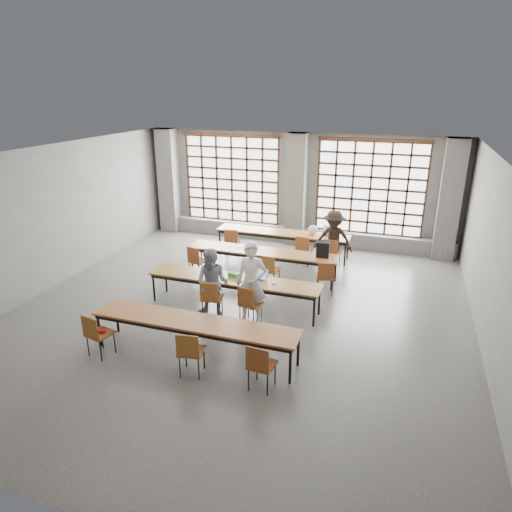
{
  "coord_description": "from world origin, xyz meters",
  "views": [
    {
      "loc": [
        3.32,
        -8.62,
        4.8
      ],
      "look_at": [
        0.28,
        0.4,
        1.26
      ],
      "focal_mm": 32.0,
      "sensor_mm": 36.0,
      "label": 1
    }
  ],
  "objects": [
    {
      "name": "floor",
      "position": [
        0.0,
        0.0,
        0.0
      ],
      "size": [
        11.0,
        11.0,
        0.0
      ],
      "primitive_type": "plane",
      "color": "#494947",
      "rests_on": "ground"
    },
    {
      "name": "ceiling",
      "position": [
        0.0,
        0.0,
        3.5
      ],
      "size": [
        11.0,
        11.0,
        0.0
      ],
      "primitive_type": "plane",
      "rotation": [
        3.14,
        0.0,
        0.0
      ],
      "color": "silver",
      "rests_on": "floor"
    },
    {
      "name": "wall_back",
      "position": [
        0.0,
        5.5,
        1.75
      ],
      "size": [
        10.0,
        0.0,
        10.0
      ],
      "primitive_type": "plane",
      "rotation": [
        1.57,
        0.0,
        0.0
      ],
      "color": "#5B5A58",
      "rests_on": "floor"
    },
    {
      "name": "wall_front",
      "position": [
        0.0,
        -5.5,
        1.75
      ],
      "size": [
        10.0,
        0.0,
        10.0
      ],
      "primitive_type": "plane",
      "rotation": [
        -1.57,
        0.0,
        0.0
      ],
      "color": "#5B5A58",
      "rests_on": "floor"
    },
    {
      "name": "wall_left",
      "position": [
        -5.0,
        0.0,
        1.75
      ],
      "size": [
        0.0,
        11.0,
        11.0
      ],
      "primitive_type": "plane",
      "rotation": [
        1.57,
        0.0,
        1.57
      ],
      "color": "#5B5A58",
      "rests_on": "floor"
    },
    {
      "name": "wall_right",
      "position": [
        5.0,
        0.0,
        1.75
      ],
      "size": [
        0.0,
        11.0,
        11.0
      ],
      "primitive_type": "plane",
      "rotation": [
        1.57,
        0.0,
        -1.57
      ],
      "color": "#5B5A58",
      "rests_on": "floor"
    },
    {
      "name": "column_left",
      "position": [
        -4.5,
        5.22,
        1.75
      ],
      "size": [
        0.6,
        0.55,
        3.5
      ],
      "primitive_type": "cube",
      "color": "#535350",
      "rests_on": "floor"
    },
    {
      "name": "column_mid",
      "position": [
        0.0,
        5.22,
        1.75
      ],
      "size": [
        0.6,
        0.55,
        3.5
      ],
      "primitive_type": "cube",
      "color": "#535350",
      "rests_on": "floor"
    },
    {
      "name": "column_right",
      "position": [
        4.5,
        5.22,
        1.75
      ],
      "size": [
        0.6,
        0.55,
        3.5
      ],
      "primitive_type": "cube",
      "color": "#535350",
      "rests_on": "floor"
    },
    {
      "name": "window_left",
      "position": [
        -2.25,
        5.42,
        1.9
      ],
      "size": [
        3.32,
        0.12,
        3.0
      ],
      "color": "white",
      "rests_on": "wall_back"
    },
    {
      "name": "window_right",
      "position": [
        2.25,
        5.42,
        1.9
      ],
      "size": [
        3.32,
        0.12,
        3.0
      ],
      "color": "white",
      "rests_on": "wall_back"
    },
    {
      "name": "sill_ledge",
      "position": [
        0.0,
        5.3,
        0.25
      ],
      "size": [
        9.8,
        0.35,
        0.5
      ],
      "primitive_type": "cube",
      "color": "#535350",
      "rests_on": "floor"
    },
    {
      "name": "desk_row_a",
      "position": [
        -0.08,
        3.95,
        0.66
      ],
      "size": [
        4.0,
        0.7,
        0.73
      ],
      "color": "brown",
      "rests_on": "floor"
    },
    {
      "name": "desk_row_b",
      "position": [
        -0.15,
        2.18,
        0.66
      ],
      "size": [
        4.0,
        0.7,
        0.73
      ],
      "color": "brown",
      "rests_on": "floor"
    },
    {
      "name": "desk_row_c",
      "position": [
        -0.19,
        0.21,
        0.66
      ],
      "size": [
        4.0,
        0.7,
        0.73
      ],
      "color": "brown",
      "rests_on": "floor"
    },
    {
      "name": "desk_row_d",
      "position": [
        -0.16,
        -1.89,
        0.66
      ],
      "size": [
        4.0,
        0.7,
        0.73
      ],
      "color": "brown",
      "rests_on": "floor"
    },
    {
      "name": "chair_back_left",
      "position": [
        -1.46,
        3.32,
        0.54
      ],
      "size": [
        0.49,
        0.49,
        0.88
      ],
      "color": "brown",
      "rests_on": "floor"
    },
    {
      "name": "chair_back_mid",
      "position": [
        0.72,
        3.32,
        0.54
      ],
      "size": [
        0.46,
        0.47,
        0.88
      ],
      "color": "brown",
      "rests_on": "floor"
    },
    {
      "name": "chair_back_right",
      "position": [
        1.51,
        3.32,
        0.54
      ],
      "size": [
        0.48,
        0.48,
        0.88
      ],
      "color": "brown",
      "rests_on": "floor"
    },
    {
      "name": "chair_mid_left",
      "position": [
        -1.77,
        1.55,
        0.54
      ],
      "size": [
        0.51,
        0.52,
        0.88
      ],
      "color": "brown",
      "rests_on": "floor"
    },
    {
      "name": "chair_mid_centre",
      "position": [
        0.24,
        1.55,
        0.54
      ],
      "size": [
        0.47,
        0.47,
        0.88
      ],
      "color": "brown",
      "rests_on": "floor"
    },
    {
      "name": "chair_mid_right",
      "position": [
        1.67,
        1.55,
        0.54
      ],
      "size": [
        0.5,
        0.51,
        0.88
      ],
      "color": "brown",
      "rests_on": "floor"
    },
    {
      "name": "chair_front_left",
      "position": [
        -0.48,
        -0.42,
        0.54
      ],
      "size": [
        0.46,
        0.46,
        0.88
      ],
      "color": "brown",
      "rests_on": "floor"
    },
    {
      "name": "chair_front_right",
      "position": [
        0.4,
        -0.41,
        0.54
      ],
      "size": [
        0.5,
        0.5,
        0.88
      ],
      "color": "brown",
      "rests_on": "floor"
    },
    {
      "name": "chair_near_left",
      "position": [
        -1.87,
        -2.52,
        0.54
      ],
      "size": [
        0.5,
        0.5,
        0.88
      ],
      "color": "brown",
      "rests_on": "floor"
    },
    {
      "name": "chair_near_mid",
      "position": [
        0.06,
        -2.52,
        0.54
      ],
      "size": [
        0.48,
        0.48,
        0.88
      ],
      "color": "brown",
      "rests_on": "floor"
    },
    {
      "name": "chair_near_right",
      "position": [
        1.34,
        -2.52,
        0.54
      ],
      "size": [
        0.46,
        0.46,
        0.88
      ],
      "color": "brown",
      "rests_on": "floor"
    },
    {
      "name": "student_male",
      "position": [
        0.41,
        -0.29,
        0.91
      ],
      "size": [
        0.71,
        0.52,
        1.82
      ],
      "primitive_type": "imported",
      "rotation": [
        0.0,
        0.0,
        0.13
      ],
      "color": "silver",
      "rests_on": "floor"
    },
    {
      "name": "student_female",
      "position": [
        -0.49,
        -0.29,
        0.78
      ],
      "size": [
        0.77,
        0.61,
        1.55
      ],
      "primitive_type": "imported",
      "rotation": [
        0.0,
        0.0,
        0.03
      ],
      "color": "#19204C",
      "rests_on": "floor"
    },
    {
      "name": "student_back",
      "position": [
        1.52,
        3.45,
        0.82
      ],
      "size": [
        1.08,
        0.63,
        1.65
      ],
      "primitive_type": "imported",
      "rotation": [
        0.0,
        0.0,
        -0.02
      ],
      "color": "black",
      "rests_on": "floor"
    },
    {
      "name": "laptop_front",
      "position": [
        0.39,
        0.32,
        0.79
      ],
      "size": [
        0.46,
        0.43,
        0.26
      ],
      "color": "silver",
      "rests_on": "desk_row_c"
    },
    {
      "name": "laptop_back",
      "position": [
        1.28,
        4.06,
        0.79
      ],
      "size": [
        0.37,
        0.32,
        0.26
      ],
      "color": "#BABBC0",
      "rests_on": "desk_row_a"
    },
    {
      "name": "mouse",
      "position": [
        0.76,
        0.19,
        0.75
      ],
      "size": [
        0.1,
        0.07,
        0.04
      ],
      "primitive_type": "ellipsoid",
      "rotation": [
        0.0,
        0.0,
        0.04
      ],
      "color": "silver",
      "rests_on": "desk_row_c"
    },
    {
      "name": "green_box",
      "position": [
        -0.24,
        0.29,
        0.78
      ],
      "size": [
        0.27,
        0.17,
        0.09
      ],
      "primitive_type": "cube",
      "rotation": [
        0.0,
        0.0,
        -0.34
      ],
      "color": "#2A832F",
      "rests_on": "desk_row_c"
    },
    {
      "name": "phone",
      "position": [
        -0.01,
        0.11,
        0.74
      ],
      "size": [
        0.14,
        0.11,
        0.01
      ],
      "primitive_type": "cube",
      "rotation": [
        0.0,
        0.0,
        -0.4
      ],
      "color": "black",
      "rests_on": "desk_row_c"
    },
    {
      "name": "paper_sheet_a",
      "position": [
        -0.75,
        2.23,
        0.73
      ],
      "size": [
        0.33,
        0.25,
        0.0
      ],
      "primitive_type": "cube",
      "rotation": [
        0.0,
        0.0,
        0.16
      ],
      "color": "white",
      "rests_on": "desk_row_b"
    },
    {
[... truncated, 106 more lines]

